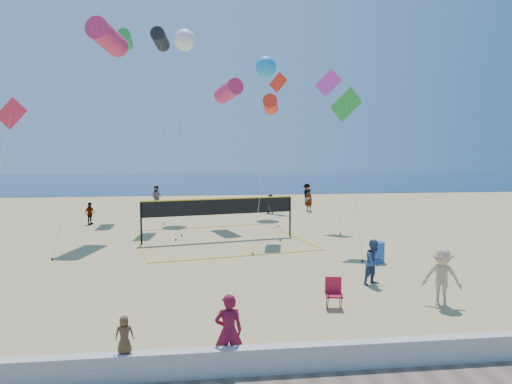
{
  "coord_description": "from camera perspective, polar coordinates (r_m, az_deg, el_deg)",
  "views": [
    {
      "loc": [
        -0.76,
        -12.48,
        4.85
      ],
      "look_at": [
        1.0,
        2.0,
        3.53
      ],
      "focal_mm": 32.0,
      "sensor_mm": 36.0,
      "label": 1
    }
  ],
  "objects": [
    {
      "name": "toddler",
      "position": [
        10.4,
        -16.13,
        -16.73
      ],
      "size": [
        0.4,
        0.27,
        0.81
      ],
      "primitive_type": "imported",
      "rotation": [
        0.0,
        0.0,
        3.17
      ],
      "color": "brown",
      "rests_on": "seawall"
    },
    {
      "name": "far_person_4",
      "position": [
        41.36,
        6.37,
        -0.26
      ],
      "size": [
        1.12,
        1.39,
        1.88
      ],
      "primitive_type": "imported",
      "rotation": [
        0.0,
        0.0,
        1.16
      ],
      "color": "gray",
      "rests_on": "ground"
    },
    {
      "name": "kite_8",
      "position": [
        36.66,
        -16.02,
        17.8
      ],
      "size": [
        3.49,
        6.36,
        13.59
      ],
      "rotation": [
        0.0,
        0.0,
        0.05
      ],
      "color": "green",
      "rests_on": "ground"
    },
    {
      "name": "kite_0",
      "position": [
        28.54,
        -18.06,
        17.88
      ],
      "size": [
        2.43,
        8.22,
        12.08
      ],
      "rotation": [
        0.0,
        0.0,
        -0.23
      ],
      "color": "#D2265A",
      "rests_on": "ground"
    },
    {
      "name": "volleyball_net",
      "position": [
        24.85,
        -4.59,
        -2.46
      ],
      "size": [
        10.01,
        9.89,
        2.27
      ],
      "rotation": [
        0.0,
        0.0,
        0.2
      ],
      "color": "black",
      "rests_on": "ground"
    },
    {
      "name": "ocean",
      "position": [
        74.64,
        -6.34,
        1.46
      ],
      "size": [
        140.0,
        50.0,
        0.03
      ],
      "primitive_type": "cube",
      "color": "#102C4C",
      "rests_on": "ground"
    },
    {
      "name": "kite_4",
      "position": [
        23.22,
        11.3,
        9.96
      ],
      "size": [
        1.74,
        3.55,
        8.0
      ],
      "rotation": [
        0.0,
        0.0,
        0.36
      ],
      "color": "green",
      "rests_on": "ground"
    },
    {
      "name": "camp_chair",
      "position": [
        14.61,
        9.68,
        -12.09
      ],
      "size": [
        0.57,
        0.69,
        1.04
      ],
      "rotation": [
        0.0,
        0.0,
        -0.16
      ],
      "color": "#AF142F",
      "rests_on": "ground"
    },
    {
      "name": "kite_6",
      "position": [
        35.52,
        -8.91,
        18.25
      ],
      "size": [
        1.64,
        9.58,
        13.69
      ],
      "rotation": [
        0.0,
        0.0,
        0.05
      ],
      "color": "white",
      "rests_on": "ground"
    },
    {
      "name": "far_person_2",
      "position": [
        36.75,
        6.63,
        -1.0
      ],
      "size": [
        0.74,
        0.78,
        1.8
      ],
      "primitive_type": "imported",
      "rotation": [
        0.0,
        0.0,
        2.23
      ],
      "color": "gray",
      "rests_on": "ground"
    },
    {
      "name": "woman",
      "position": [
        10.58,
        -3.44,
        -17.02
      ],
      "size": [
        0.64,
        0.43,
        1.71
      ],
      "primitive_type": "imported",
      "rotation": [
        0.0,
        0.0,
        3.18
      ],
      "color": "maroon",
      "rests_on": "ground"
    },
    {
      "name": "kite_3",
      "position": [
        24.82,
        -28.42,
        7.83
      ],
      "size": [
        1.66,
        6.29,
        7.42
      ],
      "rotation": [
        0.0,
        0.0,
        0.05
      ],
      "color": "#E32544",
      "rests_on": "ground"
    },
    {
      "name": "kite_1",
      "position": [
        32.25,
        -11.88,
        18.16
      ],
      "size": [
        1.79,
        7.9,
        12.76
      ],
      "rotation": [
        0.0,
        0.0,
        -0.1
      ],
      "color": "black",
      "rests_on": "ground"
    },
    {
      "name": "far_person_3",
      "position": [
        38.9,
        -12.28,
        -0.64
      ],
      "size": [
        1.02,
        0.84,
        1.94
      ],
      "primitive_type": "imported",
      "rotation": [
        0.0,
        0.0,
        -0.12
      ],
      "color": "gray",
      "rests_on": "ground"
    },
    {
      "name": "kite_7",
      "position": [
        36.54,
        1.24,
        15.4
      ],
      "size": [
        1.65,
        8.2,
        12.12
      ],
      "rotation": [
        0.0,
        0.0,
        -0.05
      ],
      "color": "#1A99E8",
      "rests_on": "ground"
    },
    {
      "name": "bystander_a",
      "position": [
        17.23,
        14.55,
        -8.48
      ],
      "size": [
        1.0,
        0.91,
        1.65
      ],
      "primitive_type": "imported",
      "rotation": [
        0.0,
        0.0,
        0.45
      ],
      "color": "navy",
      "rests_on": "ground"
    },
    {
      "name": "kite_10",
      "position": [
        30.56,
        -3.46,
        12.48
      ],
      "size": [
        3.33,
        7.8,
        9.44
      ],
      "rotation": [
        0.0,
        0.0,
        0.33
      ],
      "color": "#D2265A",
      "rests_on": "ground"
    },
    {
      "name": "ground",
      "position": [
        13.41,
        -3.35,
        -16.02
      ],
      "size": [
        120.0,
        120.0,
        0.0
      ],
      "primitive_type": "plane",
      "color": "tan",
      "rests_on": "ground"
    },
    {
      "name": "kite_9",
      "position": [
        38.66,
        2.73,
        12.7
      ],
      "size": [
        2.15,
        4.26,
        11.33
      ],
      "rotation": [
        0.0,
        0.0,
        -0.42
      ],
      "color": "red",
      "rests_on": "ground"
    },
    {
      "name": "trash_barrel",
      "position": [
        20.72,
        14.96,
        -7.26
      ],
      "size": [
        0.66,
        0.66,
        0.89
      ],
      "primitive_type": "cylinder",
      "rotation": [
        0.0,
        0.0,
        -0.13
      ],
      "color": "#1B50B4",
      "rests_on": "ground"
    },
    {
      "name": "seawall",
      "position": [
        10.54,
        -2.27,
        -20.39
      ],
      "size": [
        32.0,
        0.3,
        0.6
      ],
      "primitive_type": "cube",
      "color": "silver",
      "rests_on": "ground"
    },
    {
      "name": "bystander_b",
      "position": [
        15.67,
        22.22,
        -9.78
      ],
      "size": [
        1.35,
        1.14,
        1.81
      ],
      "primitive_type": "imported",
      "rotation": [
        0.0,
        0.0,
        -0.48
      ],
      "color": "tan",
      "rests_on": "ground"
    },
    {
      "name": "kite_2",
      "position": [
        25.69,
        1.83,
        10.85
      ],
      "size": [
        2.12,
        5.64,
        7.9
      ],
      "rotation": [
        0.0,
        0.0,
        -0.19
      ],
      "color": "red",
      "rests_on": "ground"
    },
    {
      "name": "kite_5",
      "position": [
        30.15,
        9.09,
        12.52
      ],
      "size": [
        1.67,
        4.05,
        10.04
      ],
      "rotation": [
        0.0,
        0.0,
        -0.13
      ],
      "color": "#E435CF",
      "rests_on": "ground"
    },
    {
      "name": "far_person_1",
      "position": [
        35.34,
        1.81,
        -1.49
      ],
      "size": [
        1.41,
        1.02,
        1.47
      ],
      "primitive_type": "imported",
      "rotation": [
        0.0,
        0.0,
        -0.49
      ],
      "color": "gray",
      "rests_on": "ground"
    },
    {
      "name": "far_person_0",
      "position": [
        31.89,
        -20.07,
        -2.53
      ],
      "size": [
        0.75,
        0.93,
        1.48
      ],
      "primitive_type": "imported",
      "rotation": [
        0.0,
        0.0,
        1.03
      ],
      "color": "gray",
      "rests_on": "ground"
    }
  ]
}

